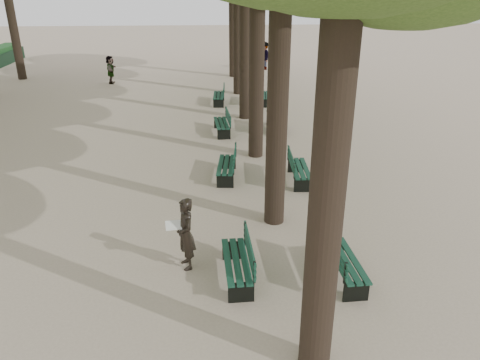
{
  "coord_description": "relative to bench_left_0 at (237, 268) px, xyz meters",
  "views": [
    {
      "loc": [
        -0.13,
        -7.87,
        5.9
      ],
      "look_at": [
        0.6,
        3.0,
        1.2
      ],
      "focal_mm": 35.0,
      "sensor_mm": 36.0,
      "label": 1
    }
  ],
  "objects": [
    {
      "name": "bench_right_0",
      "position": [
        2.27,
        -0.12,
        0.0
      ],
      "size": [
        0.66,
        1.83,
        0.92
      ],
      "color": "black",
      "rests_on": "ground"
    },
    {
      "name": "pedestrian_b",
      "position": [
        3.44,
        24.86,
        0.68
      ],
      "size": [
        0.65,
        1.29,
        1.91
      ],
      "primitive_type": "imported",
      "rotation": [
        0.0,
        0.0,
        4.94
      ],
      "color": "#262628",
      "rests_on": "ground"
    },
    {
      "name": "bench_left_1",
      "position": [
        -0.0,
        5.54,
        0.0
      ],
      "size": [
        0.75,
        1.85,
        0.92
      ],
      "color": "black",
      "rests_on": "ground"
    },
    {
      "name": "bench_left_3",
      "position": [
        -0.0,
        15.24,
        0.0
      ],
      "size": [
        0.66,
        1.83,
        0.92
      ],
      "color": "black",
      "rests_on": "ground"
    },
    {
      "name": "bench_right_3",
      "position": [
        2.27,
        15.11,
        0.0
      ],
      "size": [
        0.75,
        1.85,
        0.92
      ],
      "color": "black",
      "rests_on": "ground"
    },
    {
      "name": "bench_right_1",
      "position": [
        2.27,
        5.07,
        0.0
      ],
      "size": [
        0.65,
        1.82,
        0.92
      ],
      "color": "black",
      "rests_on": "ground"
    },
    {
      "name": "bench_right_2",
      "position": [
        2.27,
        10.54,
        0.0
      ],
      "size": [
        0.58,
        1.8,
        0.92
      ],
      "color": "black",
      "rests_on": "ground"
    },
    {
      "name": "pedestrian_e",
      "position": [
        -6.42,
        20.8,
        0.55
      ],
      "size": [
        0.4,
        1.55,
        1.65
      ],
      "primitive_type": "imported",
      "rotation": [
        0.0,
        0.0,
        1.62
      ],
      "color": "#262628",
      "rests_on": "ground"
    },
    {
      "name": "ground",
      "position": [
        -0.37,
        -0.46,
        -0.27
      ],
      "size": [
        120.0,
        120.0,
        0.0
      ],
      "primitive_type": "plane",
      "color": "tan",
      "rests_on": "ground"
    },
    {
      "name": "pedestrian_c",
      "position": [
        1.83,
        22.25,
        0.63
      ],
      "size": [
        0.91,
        1.07,
        1.81
      ],
      "primitive_type": "imported",
      "rotation": [
        0.0,
        0.0,
        4.09
      ],
      "color": "#262628",
      "rests_on": "ground"
    },
    {
      "name": "bench_left_0",
      "position": [
        0.0,
        0.0,
        0.0
      ],
      "size": [
        0.64,
        1.82,
        0.92
      ],
      "color": "black",
      "rests_on": "ground"
    },
    {
      "name": "man_with_map",
      "position": [
        -1.08,
        0.55,
        0.55
      ],
      "size": [
        0.7,
        0.73,
        1.65
      ],
      "color": "black",
      "rests_on": "ground"
    },
    {
      "name": "bench_left_2",
      "position": [
        -0.0,
        10.23,
        0.0
      ],
      "size": [
        0.69,
        1.84,
        0.92
      ],
      "color": "black",
      "rests_on": "ground"
    }
  ]
}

